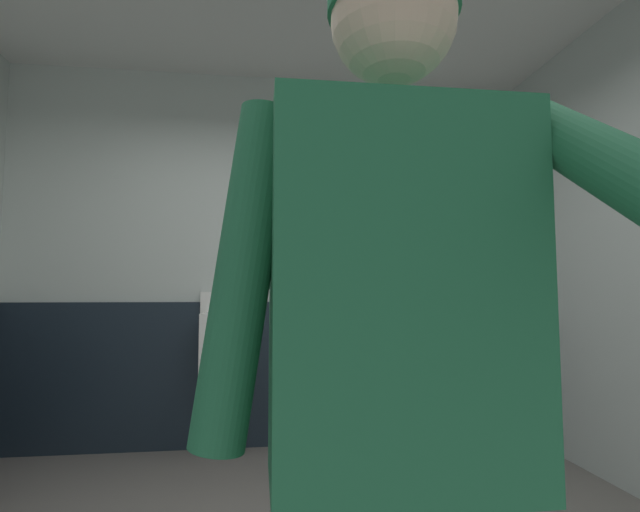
# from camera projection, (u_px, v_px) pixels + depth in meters

# --- Properties ---
(wall_back) EXTENTS (4.57, 0.12, 2.85)m
(wall_back) POSITION_uv_depth(u_px,v_px,m) (275.00, 257.00, 3.72)
(wall_back) COLOR silver
(wall_back) RESTS_ON ground_plane
(wainscot_band_back) EXTENTS (3.97, 0.03, 1.07)m
(wainscot_band_back) POSITION_uv_depth(u_px,v_px,m) (275.00, 373.00, 3.57)
(wainscot_band_back) COLOR #19232D
(wainscot_band_back) RESTS_ON ground_plane
(urinal_solo) EXTENTS (0.40, 0.34, 1.24)m
(urinal_solo) POSITION_uv_depth(u_px,v_px,m) (226.00, 344.00, 3.40)
(urinal_solo) COLOR white
(urinal_solo) RESTS_ON ground_plane
(person) EXTENTS (0.64, 0.60, 1.73)m
(person) POSITION_uv_depth(u_px,v_px,m) (399.00, 370.00, 0.77)
(person) COLOR #2D3342
(person) RESTS_ON ground_plane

